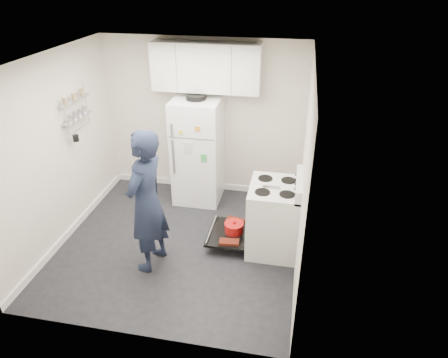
% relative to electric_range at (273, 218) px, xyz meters
% --- Properties ---
extents(room, '(3.21, 3.21, 2.51)m').
position_rel_electric_range_xyz_m(room, '(-1.29, -0.12, 0.74)').
color(room, black).
rests_on(room, ground).
extents(electric_range, '(0.66, 0.76, 1.10)m').
position_rel_electric_range_xyz_m(electric_range, '(0.00, 0.00, 0.00)').
color(electric_range, silver).
rests_on(electric_range, ground).
extents(open_oven_door, '(0.55, 0.71, 0.21)m').
position_rel_electric_range_xyz_m(open_oven_door, '(-0.56, 0.01, -0.29)').
color(open_oven_door, black).
rests_on(open_oven_door, ground).
extents(refrigerator, '(0.72, 0.74, 1.74)m').
position_rel_electric_range_xyz_m(refrigerator, '(-1.28, 1.10, 0.37)').
color(refrigerator, white).
rests_on(refrigerator, ground).
extents(upper_cabinets, '(1.60, 0.33, 0.70)m').
position_rel_electric_range_xyz_m(upper_cabinets, '(-1.16, 1.28, 1.63)').
color(upper_cabinets, silver).
rests_on(upper_cabinets, room).
extents(wall_shelf_rack, '(0.14, 0.60, 0.61)m').
position_rel_electric_range_xyz_m(wall_shelf_rack, '(-2.78, 0.34, 1.21)').
color(wall_shelf_rack, '#B2B2B7').
rests_on(wall_shelf_rack, room).
extents(person, '(0.56, 0.74, 1.84)m').
position_rel_electric_range_xyz_m(person, '(-1.48, -0.62, 0.45)').
color(person, '#171E33').
rests_on(person, ground).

